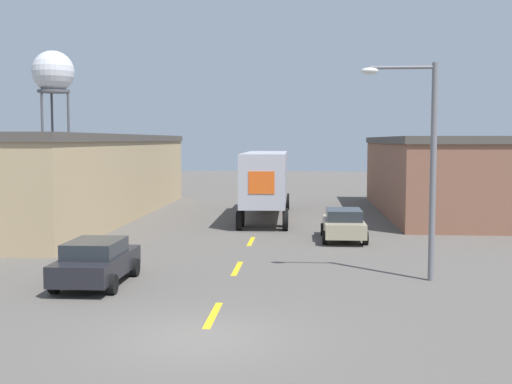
{
  "coord_description": "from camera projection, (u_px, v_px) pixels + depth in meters",
  "views": [
    {
      "loc": [
        2.33,
        -14.42,
        4.57
      ],
      "look_at": [
        0.19,
        14.6,
        2.21
      ],
      "focal_mm": 45.0,
      "sensor_mm": 36.0,
      "label": 1
    }
  ],
  "objects": [
    {
      "name": "warehouse_left",
      "position": [
        26.0,
        176.0,
        38.11
      ],
      "size": [
        13.94,
        26.27,
        4.9
      ],
      "color": "tan",
      "rests_on": "ground_plane"
    },
    {
      "name": "parked_car_right_mid",
      "position": [
        344.0,
        224.0,
        29.31
      ],
      "size": [
        1.99,
        4.13,
        1.43
      ],
      "color": "tan",
      "rests_on": "ground_plane"
    },
    {
      "name": "ground_plane",
      "position": [
        202.0,
        337.0,
        14.88
      ],
      "size": [
        160.0,
        160.0,
        0.0
      ],
      "primitive_type": "plane",
      "color": "#56514C"
    },
    {
      "name": "water_tower",
      "position": [
        53.0,
        74.0,
        73.26
      ],
      "size": [
        4.78,
        4.78,
        14.76
      ],
      "color": "#47474C",
      "rests_on": "ground_plane"
    },
    {
      "name": "parked_car_left_near",
      "position": [
        96.0,
        261.0,
        20.28
      ],
      "size": [
        1.99,
        4.13,
        1.43
      ],
      "color": "black",
      "rests_on": "ground_plane"
    },
    {
      "name": "road_centerline",
      "position": [
        237.0,
        268.0,
        22.88
      ],
      "size": [
        0.2,
        14.78,
        0.01
      ],
      "color": "gold",
      "rests_on": "ground_plane"
    },
    {
      "name": "warehouse_right",
      "position": [
        454.0,
        175.0,
        39.86
      ],
      "size": [
        9.02,
        19.06,
        4.77
      ],
      "color": "brown",
      "rests_on": "ground_plane"
    },
    {
      "name": "semi_truck",
      "position": [
        267.0,
        179.0,
        37.68
      ],
      "size": [
        2.82,
        12.67,
        3.88
      ],
      "rotation": [
        0.0,
        0.0,
        0.02
      ],
      "color": "black",
      "rests_on": "ground_plane"
    },
    {
      "name": "street_lamp",
      "position": [
        424.0,
        154.0,
        20.62
      ],
      "size": [
        2.45,
        0.32,
        7.04
      ],
      "color": "slate",
      "rests_on": "ground_plane"
    }
  ]
}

